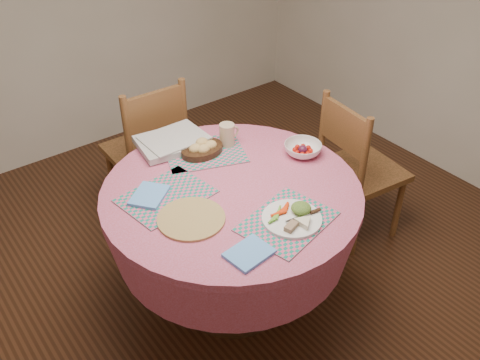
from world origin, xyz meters
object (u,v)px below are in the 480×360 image
object	(u,v)px
bread_bowl	(202,148)
latte_mug	(227,134)
fruit_bowl	(303,149)
chair_back	(149,148)
chair_right	(356,167)
dining_table	(232,221)
dinner_plate	(294,217)
wicker_trivet	(191,219)

from	to	relation	value
bread_bowl	latte_mug	distance (m)	0.16
latte_mug	fruit_bowl	size ratio (longest dim) A/B	0.56
fruit_bowl	chair_back	bearing A→B (deg)	115.58
chair_right	latte_mug	bearing A→B (deg)	72.34
dining_table	dinner_plate	distance (m)	0.42
dinner_plate	latte_mug	bearing A→B (deg)	78.26
wicker_trivet	fruit_bowl	bearing A→B (deg)	7.37
fruit_bowl	dining_table	bearing A→B (deg)	-177.40
chair_right	bread_bowl	bearing A→B (deg)	75.86
bread_bowl	latte_mug	xyz separation A→B (m)	(0.16, -0.01, 0.03)
chair_back	latte_mug	xyz separation A→B (m)	(0.17, -0.59, 0.31)
chair_back	dinner_plate	xyz separation A→B (m)	(0.03, -1.27, 0.27)
dinner_plate	bread_bowl	distance (m)	0.69
bread_bowl	chair_back	bearing A→B (deg)	91.72
chair_right	dinner_plate	xyz separation A→B (m)	(-0.84, -0.37, 0.28)
chair_back	fruit_bowl	size ratio (longest dim) A/B	4.54
dining_table	fruit_bowl	world-z (taller)	fruit_bowl
dining_table	latte_mug	bearing A→B (deg)	56.54
dinner_plate	bread_bowl	bearing A→B (deg)	91.12
chair_right	dinner_plate	bearing A→B (deg)	120.09
chair_right	wicker_trivet	world-z (taller)	chair_right
chair_back	wicker_trivet	world-z (taller)	chair_back
chair_back	fruit_bowl	bearing A→B (deg)	116.87
chair_right	latte_mug	world-z (taller)	chair_right
dinner_plate	latte_mug	world-z (taller)	latte_mug
dining_table	wicker_trivet	world-z (taller)	wicker_trivet
wicker_trivet	fruit_bowl	xyz separation A→B (m)	(0.75, 0.10, 0.02)
chair_right	wicker_trivet	distance (m)	1.23
chair_right	bread_bowl	size ratio (longest dim) A/B	4.08
wicker_trivet	bread_bowl	distance (m)	0.53
chair_back	dinner_plate	size ratio (longest dim) A/B	3.67
dinner_plate	bread_bowl	world-z (taller)	bread_bowl
wicker_trivet	latte_mug	size ratio (longest dim) A/B	2.53
dinner_plate	bread_bowl	size ratio (longest dim) A/B	1.14
dining_table	dinner_plate	world-z (taller)	dinner_plate
dining_table	dinner_plate	size ratio (longest dim) A/B	4.72
chair_right	fruit_bowl	world-z (taller)	chair_right
chair_right	fruit_bowl	bearing A→B (deg)	95.52
dining_table	fruit_bowl	bearing A→B (deg)	2.60
wicker_trivet	latte_mug	bearing A→B (deg)	39.39
bread_bowl	dinner_plate	bearing A→B (deg)	-88.88
wicker_trivet	bread_bowl	size ratio (longest dim) A/B	1.30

